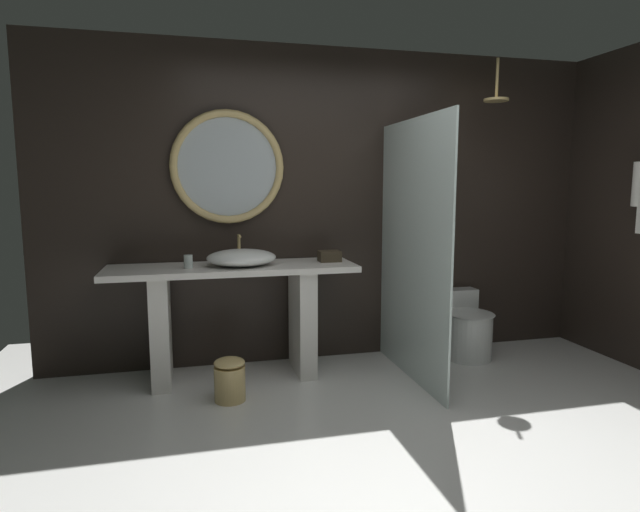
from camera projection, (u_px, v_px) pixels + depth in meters
ground_plane at (425, 463)px, 2.82m from camera, size 5.76×5.76×0.00m
back_wall_panel at (333, 206)px, 4.47m from camera, size 4.80×0.10×2.60m
vanity_counter at (234, 307)px, 4.02m from camera, size 1.87×0.57×0.87m
vessel_sink at (242, 258)px, 3.95m from camera, size 0.52×0.43×0.22m
tumbler_cup at (188, 262)px, 3.85m from camera, size 0.06×0.06×0.10m
tissue_box at (329, 256)px, 4.19m from camera, size 0.17×0.14×0.09m
round_wall_mirror at (228, 167)px, 4.13m from camera, size 0.89×0.06×0.89m
shower_glass_panel at (412, 251)px, 3.97m from camera, size 0.02×1.26×1.97m
rain_shower_head at (496, 96)px, 4.27m from camera, size 0.20×0.20×0.34m
toilet at (464, 327)px, 4.57m from camera, size 0.42×0.60×0.55m
waste_bin at (230, 379)px, 3.62m from camera, size 0.21×0.21×0.30m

